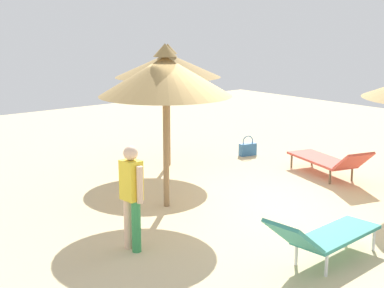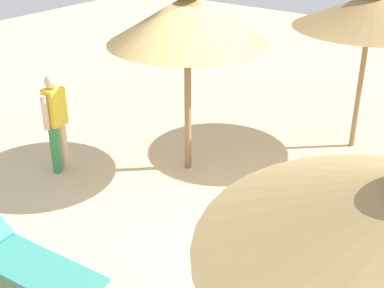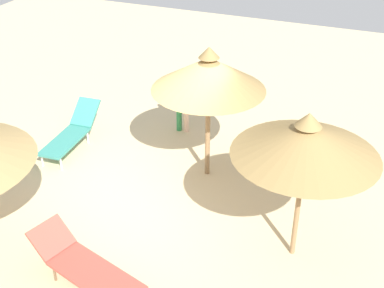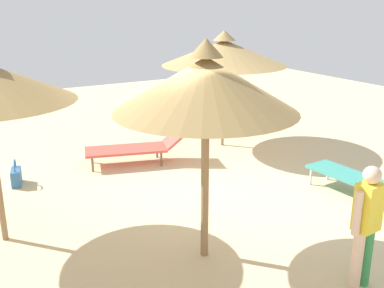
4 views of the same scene
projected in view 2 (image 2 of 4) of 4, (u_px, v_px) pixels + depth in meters
ground at (215, 210)px, 7.19m from camera, size 24.00×24.00×0.10m
parasol_umbrella_edge at (371, 11)px, 7.91m from camera, size 2.32×2.32×2.71m
parasol_umbrella_far_left at (188, 19)px, 7.20m from camera, size 2.26×2.26×2.83m
lounge_chair_center at (17, 254)px, 5.58m from camera, size 2.05×0.69×0.83m
person_standing_front at (56, 118)px, 7.76m from camera, size 0.24×0.47×1.52m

